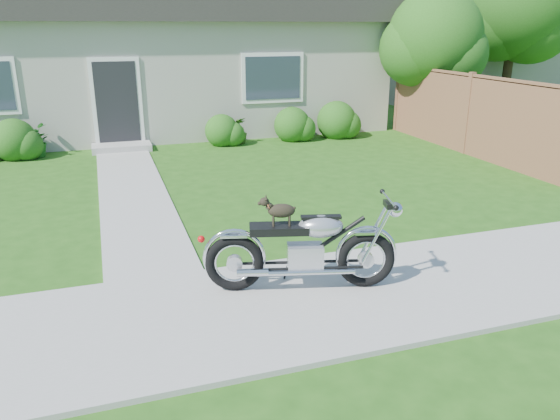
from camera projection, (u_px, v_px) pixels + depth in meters
The scene contains 11 objects.
ground at pixel (303, 302), 6.07m from camera, with size 80.00×80.00×0.00m, color #235114.
sidewalk at pixel (303, 300), 6.06m from camera, with size 24.00×2.20×0.04m, color #9E9B93.
walkway at pixel (132, 190), 10.11m from camera, with size 1.20×8.00×0.03m, color #9E9B93.
house at pixel (161, 52), 16.16m from camera, with size 12.60×7.03×4.50m.
fence at pixel (468, 114), 12.81m from camera, with size 0.12×6.62×1.90m.
tree_near at pixel (440, 42), 14.58m from camera, with size 2.59×2.53×3.88m.
tree_far at pixel (521, 5), 16.35m from camera, with size 3.54×3.54×5.43m.
shrub_row at pixel (190, 131), 13.63m from camera, with size 10.08×1.07×1.07m.
potted_plant_left at pixel (35, 141), 12.62m from camera, with size 0.67×0.58×0.74m, color #175315.
potted_plant_right at pixel (240, 131), 14.08m from camera, with size 0.38×0.38×0.67m, color #305A18.
motorcycle_with_dog at pixel (305, 248), 6.14m from camera, with size 2.18×0.87×1.10m.
Camera 1 is at (-1.95, -5.06, 2.92)m, focal length 35.00 mm.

